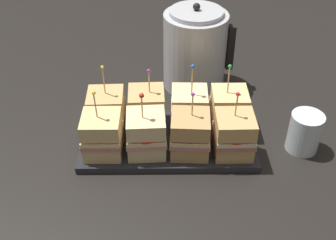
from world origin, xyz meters
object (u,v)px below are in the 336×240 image
sandwich_front_far_left (102,135)px  serving_platter (168,140)px  sandwich_front_center_left (146,134)px  kettle_steel (195,50)px  sandwich_front_center_right (190,134)px  sandwich_back_center_left (147,109)px  sandwich_front_far_right (234,135)px  sandwich_back_center_right (189,109)px  drinking_glass (304,132)px  sandwich_back_far_left (106,110)px  sandwich_back_far_right (229,109)px

sandwich_front_far_left → serving_platter: bearing=18.6°
sandwich_front_center_left → kettle_steel: size_ratio=0.66×
sandwich_front_far_left → sandwich_front_center_right: size_ratio=1.06×
sandwich_front_center_right → sandwich_back_center_left: sandwich_back_center_left is taller
sandwich_front_far_right → sandwich_back_center_right: size_ratio=0.90×
sandwich_back_center_left → drinking_glass: sandwich_back_center_left is taller
sandwich_front_far_right → sandwich_back_center_right: (-0.10, 0.10, 0.00)m
sandwich_front_center_right → drinking_glass: bearing=5.9°
serving_platter → sandwich_front_far_left: size_ratio=2.46×
sandwich_front_center_left → sandwich_back_far_left: sandwich_back_far_left is taller
sandwich_front_far_left → sandwich_front_far_right: sandwich_front_far_left is taller
kettle_steel → sandwich_back_center_left: bearing=-120.6°
sandwich_front_far_left → sandwich_front_center_left: bearing=1.5°
sandwich_front_far_left → sandwich_back_center_right: (0.21, 0.10, 0.00)m
serving_platter → sandwich_front_center_right: (0.05, -0.05, 0.06)m
sandwich_front_far_right → drinking_glass: size_ratio=1.66×
serving_platter → kettle_steel: 0.30m
sandwich_front_far_left → sandwich_front_center_left: 0.10m
sandwich_front_center_right → sandwich_back_center_left: 0.14m
sandwich_front_far_right → sandwich_back_far_right: sandwich_back_far_right is taller
sandwich_back_far_left → kettle_steel: kettle_steel is taller
sandwich_back_far_left → sandwich_back_center_left: bearing=0.9°
serving_platter → sandwich_back_far_right: (0.15, 0.05, 0.06)m
sandwich_front_far_left → sandwich_back_far_left: (-0.00, 0.10, -0.00)m
serving_platter → sandwich_back_center_right: (0.05, 0.05, 0.06)m
serving_platter → sandwich_back_center_right: size_ratio=2.32×
sandwich_front_center_left → sandwich_front_far_left: bearing=-178.5°
sandwich_back_center_left → sandwich_front_center_right: bearing=-44.0°
sandwich_back_center_left → sandwich_back_far_right: (0.21, 0.00, -0.00)m
sandwich_front_far_left → sandwich_back_center_left: bearing=45.4°
sandwich_front_far_right → sandwich_back_far_right: size_ratio=0.94×
sandwich_front_center_right → sandwich_back_far_right: bearing=45.0°
sandwich_front_center_left → sandwich_back_far_right: (0.20, 0.10, -0.00)m
sandwich_back_center_left → drinking_glass: (0.38, -0.07, -0.02)m
sandwich_front_center_left → sandwich_front_far_right: 0.20m
kettle_steel → sandwich_back_far_right: bearing=-71.5°
sandwich_front_center_right → sandwich_back_far_right: (0.10, 0.10, -0.00)m
sandwich_front_center_right → sandwich_back_center_right: sandwich_back_center_right is taller
sandwich_front_center_left → drinking_glass: sandwich_front_center_left is taller
serving_platter → sandwich_front_far_right: (0.15, -0.05, 0.06)m
sandwich_front_far_right → kettle_steel: 0.34m
serving_platter → drinking_glass: bearing=-3.9°
serving_platter → sandwich_back_center_left: sandwich_back_center_left is taller
sandwich_front_far_right → sandwich_front_far_left: bearing=179.6°
sandwich_back_far_right → sandwich_front_far_left: bearing=-161.3°
sandwich_front_center_right → sandwich_back_far_right: 0.15m
sandwich_back_center_left → sandwich_back_far_right: sandwich_back_far_right is taller
sandwich_back_center_left → kettle_steel: 0.26m
kettle_steel → drinking_glass: (0.25, -0.29, -0.06)m
sandwich_front_center_right → serving_platter: bearing=134.9°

